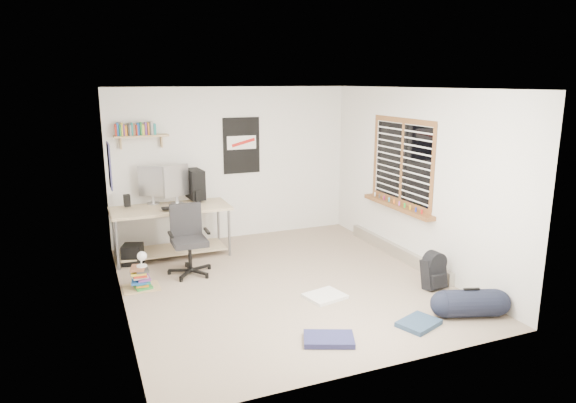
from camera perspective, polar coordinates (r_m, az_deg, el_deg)
name	(u,v)px	position (r m, az deg, el deg)	size (l,w,h in m)	color
floor	(284,283)	(6.82, -0.49, -9.07)	(4.00, 4.50, 0.01)	gray
ceiling	(283,88)	(6.31, -0.54, 12.51)	(4.00, 4.50, 0.01)	white
back_wall	(233,164)	(8.55, -6.15, 4.18)	(4.00, 0.01, 2.50)	silver
left_wall	(116,204)	(6.02, -18.52, -0.27)	(0.01, 4.50, 2.50)	silver
right_wall	(416,179)	(7.42, 14.03, 2.47)	(0.01, 4.50, 2.50)	silver
desk	(172,233)	(7.91, -12.80, -3.40)	(1.73, 0.76, 0.79)	tan
monitor_left	(152,187)	(8.04, -14.83, 1.55)	(0.42, 0.10, 0.46)	#96969A
monitor_right	(176,187)	(7.93, -12.32, 1.63)	(0.44, 0.11, 0.49)	#B7B6BC
pc_tower	(195,184)	(8.14, -10.29, 1.92)	(0.21, 0.44, 0.46)	black
keyboard	(175,208)	(7.61, -12.43, -0.66)	(0.39, 0.14, 0.02)	black
speaker_left	(127,201)	(7.89, -17.46, 0.11)	(0.09, 0.09, 0.18)	black
speaker_right	(198,196)	(7.97, -10.01, 0.62)	(0.08, 0.08, 0.17)	black
office_chair	(189,240)	(7.09, -10.91, -4.20)	(0.63, 0.63, 0.96)	black
wall_shelf	(141,136)	(8.09, -15.99, 7.02)	(0.80, 0.22, 0.24)	tan
poster_back_wall	(242,146)	(8.53, -5.18, 6.21)	(0.62, 0.03, 0.92)	black
poster_left_wall	(109,166)	(7.15, -19.22, 3.77)	(0.02, 0.42, 0.60)	navy
window	(401,162)	(7.59, 12.44, 4.33)	(0.10, 1.50, 1.26)	brown
baseboard_heater	(397,251)	(7.92, 11.99, -5.44)	(0.08, 2.50, 0.18)	#B7B2A8
backpack	(434,274)	(6.84, 15.88, -7.71)	(0.28, 0.23, 0.38)	black
duffel_bag	(470,305)	(6.22, 19.59, -10.73)	(0.31, 0.31, 0.61)	black
tshirt	(325,296)	(6.40, 4.12, -10.44)	(0.45, 0.38, 0.04)	silver
jeans_a	(329,339)	(5.41, 4.56, -15.00)	(0.51, 0.32, 0.06)	#232550
jeans_b	(419,323)	(5.89, 14.31, -12.98)	(0.44, 0.33, 0.05)	navy
book_stack	(141,277)	(6.86, -16.04, -8.08)	(0.46, 0.38, 0.31)	brown
desk_lamp	(141,260)	(6.77, -15.98, -6.31)	(0.13, 0.22, 0.22)	silver
subwoofer	(133,255)	(7.77, -16.87, -5.69)	(0.27, 0.27, 0.30)	black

